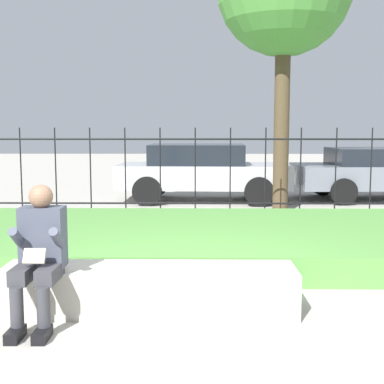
# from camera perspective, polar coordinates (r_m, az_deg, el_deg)

# --- Properties ---
(ground_plane) EXTENTS (60.00, 60.00, 0.00)m
(ground_plane) POSITION_cam_1_polar(r_m,az_deg,el_deg) (5.14, -0.08, -12.60)
(ground_plane) COLOR #A8A399
(stone_bench) EXTENTS (2.74, 0.60, 0.42)m
(stone_bench) POSITION_cam_1_polar(r_m,az_deg,el_deg) (5.10, -4.62, -10.56)
(stone_bench) COLOR #B7B2A3
(stone_bench) RESTS_ON ground_plane
(person_seated_reader) EXTENTS (0.42, 0.73, 1.22)m
(person_seated_reader) POSITION_cam_1_polar(r_m,az_deg,el_deg) (4.84, -15.95, -5.99)
(person_seated_reader) COLOR black
(person_seated_reader) RESTS_ON ground_plane
(grass_berm) EXTENTS (10.23, 3.49, 0.34)m
(grass_berm) POSITION_cam_1_polar(r_m,az_deg,el_deg) (7.45, 0.20, -5.06)
(grass_berm) COLOR #569342
(grass_berm) RESTS_ON ground_plane
(iron_fence) EXTENTS (8.23, 0.03, 1.71)m
(iron_fence) POSITION_cam_1_polar(r_m,az_deg,el_deg) (9.66, 0.34, 2.04)
(iron_fence) COLOR black
(iron_fence) RESTS_ON ground_plane
(car_parked_center) EXTENTS (4.01, 1.95, 1.33)m
(car_parked_center) POSITION_cam_1_polar(r_m,az_deg,el_deg) (12.48, 1.06, 2.30)
(car_parked_center) COLOR #B7B7BC
(car_parked_center) RESTS_ON ground_plane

